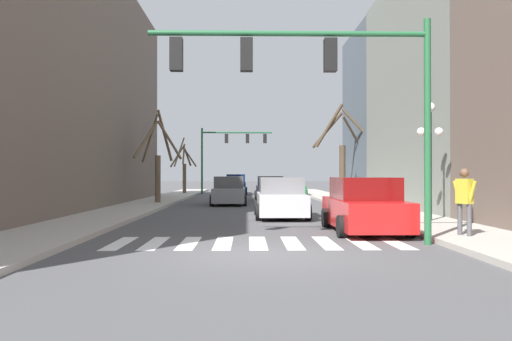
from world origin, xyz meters
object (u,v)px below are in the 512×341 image
at_px(car_parked_right_mid, 281,199).
at_px(street_tree_left_far, 342,153).
at_px(car_parked_right_far, 364,206).
at_px(car_driving_toward_lane, 270,189).
at_px(street_lamp_right_corner, 430,137).
at_px(traffic_signal_near, 321,76).
at_px(car_driving_away_lane, 236,185).
at_px(car_parked_right_near, 292,188).
at_px(street_tree_right_mid, 184,168).
at_px(car_at_intersection, 229,191).
at_px(traffic_signal_far, 228,145).
at_px(street_tree_left_near, 158,159).
at_px(pedestrian_waiting_at_curb, 464,196).

bearing_deg(car_parked_right_mid, street_tree_left_far, -21.45).
xyz_separation_m(car_parked_right_far, car_driving_toward_lane, (-2.05, 19.26, -0.01)).
distance_m(street_lamp_right_corner, car_parked_right_mid, 6.44).
distance_m(traffic_signal_near, car_parked_right_far, 4.88).
xyz_separation_m(car_parked_right_mid, car_driving_away_lane, (-2.38, 23.95, 0.05)).
distance_m(street_lamp_right_corner, car_driving_away_lane, 28.10).
bearing_deg(car_parked_right_near, traffic_signal_near, 176.26).
relative_size(car_parked_right_far, car_driving_toward_lane, 1.02).
bearing_deg(car_parked_right_mid, street_tree_right_mid, 16.59).
distance_m(car_parked_right_far, street_tree_right_mid, 30.12).
distance_m(car_at_intersection, street_tree_right_mid, 15.10).
distance_m(traffic_signal_near, street_tree_left_far, 21.30).
bearing_deg(traffic_signal_far, car_driving_toward_lane, -72.91).
distance_m(car_driving_toward_lane, street_tree_left_near, 8.79).
bearing_deg(car_driving_away_lane, car_parked_right_far, 9.00).
height_order(traffic_signal_near, street_tree_left_near, traffic_signal_near).
height_order(street_lamp_right_corner, pedestrian_waiting_at_curb, street_lamp_right_corner).
relative_size(traffic_signal_near, traffic_signal_far, 1.12).
distance_m(car_parked_right_mid, street_tree_right_mid, 24.44).
relative_size(car_parked_right_far, street_tree_left_far, 0.71).
bearing_deg(pedestrian_waiting_at_curb, traffic_signal_far, 168.44).
bearing_deg(car_parked_right_far, street_tree_left_near, 32.31).
bearing_deg(street_tree_right_mid, car_parked_right_far, -72.16).
xyz_separation_m(car_parked_right_mid, street_tree_right_mid, (-6.96, 23.37, 1.61)).
height_order(car_at_intersection, street_tree_right_mid, street_tree_right_mid).
bearing_deg(street_tree_left_far, car_at_intersection, -154.00).
bearing_deg(street_tree_left_far, car_parked_right_mid, -111.45).
relative_size(street_tree_left_near, street_tree_right_mid, 1.12).
height_order(traffic_signal_near, car_parked_right_mid, traffic_signal_near).
height_order(car_parked_right_far, car_driving_away_lane, car_driving_away_lane).
bearing_deg(street_tree_left_near, street_tree_left_far, 17.72).
bearing_deg(car_parked_right_far, car_parked_right_near, -0.06).
height_order(car_driving_toward_lane, street_tree_right_mid, street_tree_right_mid).
distance_m(traffic_signal_near, street_lamp_right_corner, 7.03).
distance_m(street_lamp_right_corner, pedestrian_waiting_at_curb, 4.88).
bearing_deg(car_driving_toward_lane, car_at_intersection, 151.69).
bearing_deg(street_tree_right_mid, traffic_signal_near, -76.73).
bearing_deg(pedestrian_waiting_at_curb, street_tree_left_far, 153.74).
height_order(car_at_intersection, car_parked_right_near, car_at_intersection).
relative_size(traffic_signal_near, street_tree_right_mid, 1.47).
bearing_deg(street_tree_right_mid, traffic_signal_far, 19.01).
height_order(car_driving_toward_lane, street_tree_left_near, street_tree_left_near).
distance_m(car_parked_right_mid, street_tree_left_near, 11.35).
bearing_deg(traffic_signal_far, car_parked_right_near, -43.08).
xyz_separation_m(car_at_intersection, street_tree_left_near, (-4.26, -0.11, 1.93)).
distance_m(car_parked_right_far, pedestrian_waiting_at_curb, 3.13).
distance_m(pedestrian_waiting_at_curb, street_tree_left_far, 20.23).
bearing_deg(car_driving_away_lane, street_lamp_right_corner, 15.63).
bearing_deg(pedestrian_waiting_at_curb, traffic_signal_near, -105.32).
xyz_separation_m(traffic_signal_far, street_tree_left_far, (8.07, -12.03, -1.26)).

